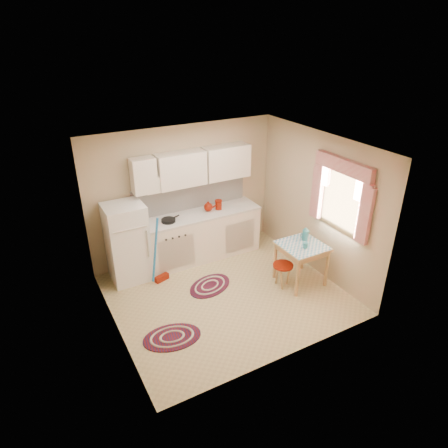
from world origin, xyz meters
The scene contains 14 objects.
room_shell centered at (0.16, 0.24, 1.60)m, with size 3.64×3.60×2.52m.
fridge centered at (-1.23, 1.25, 0.70)m, with size 0.65×0.60×1.40m, color white.
broom centered at (-0.78, 0.90, 0.60)m, with size 0.28×0.12×1.20m, color #217BCE, non-canonical shape.
base_cabinets centered at (0.19, 1.30, 0.44)m, with size 2.25×0.60×0.88m, color white.
countertop centered at (0.19, 1.30, 0.90)m, with size 2.27×0.62×0.04m, color silver.
frying_pan centered at (-0.46, 1.25, 0.94)m, with size 0.25×0.25×0.05m, color black.
red_kettle centered at (0.35, 1.30, 1.01)m, with size 0.18×0.16×0.18m, color maroon, non-canonical shape.
red_canister centered at (0.56, 1.30, 1.00)m, with size 0.12×0.12×0.16m, color maroon.
table centered at (1.30, -0.28, 0.36)m, with size 0.72×0.72×0.72m, color tan.
stool centered at (0.97, -0.24, 0.21)m, with size 0.34×0.34×0.42m, color maroon.
coffee_pot centered at (1.45, -0.16, 0.85)m, with size 0.13×0.11×0.25m, color teal, non-canonical shape.
mug centered at (1.28, -0.38, 0.77)m, with size 0.08×0.08×0.10m, color teal.
rug_center centered at (-0.13, 0.34, 0.01)m, with size 0.82×0.55×0.02m, color maroon, non-canonical shape.
rug_left centered at (-1.18, -0.53, 0.01)m, with size 0.84×0.56×0.02m, color maroon, non-canonical shape.
Camera 1 is at (-2.64, -4.73, 4.00)m, focal length 32.00 mm.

